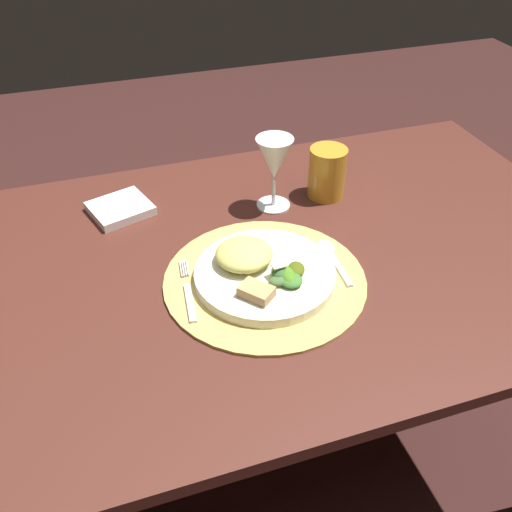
{
  "coord_description": "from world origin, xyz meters",
  "views": [
    {
      "loc": [
        -0.24,
        -0.78,
        1.4
      ],
      "look_at": [
        0.01,
        -0.02,
        0.77
      ],
      "focal_mm": 39.35,
      "sensor_mm": 36.0,
      "label": 1
    }
  ],
  "objects_px": {
    "dinner_plate": "(265,275)",
    "amber_tumbler": "(327,173)",
    "fork": "(188,293)",
    "wine_glass": "(274,161)",
    "spoon": "(330,253)",
    "dining_table": "(249,312)",
    "napkin": "(120,209)"
  },
  "relations": [
    {
      "from": "spoon",
      "to": "dinner_plate",
      "type": "bearing_deg",
      "value": -168.52
    },
    {
      "from": "dinner_plate",
      "to": "spoon",
      "type": "xyz_separation_m",
      "value": [
        0.14,
        0.03,
        -0.01
      ]
    },
    {
      "from": "dinner_plate",
      "to": "fork",
      "type": "height_order",
      "value": "dinner_plate"
    },
    {
      "from": "dining_table",
      "to": "amber_tumbler",
      "type": "distance_m",
      "value": 0.34
    },
    {
      "from": "dining_table",
      "to": "fork",
      "type": "bearing_deg",
      "value": -152.78
    },
    {
      "from": "wine_glass",
      "to": "napkin",
      "type": "bearing_deg",
      "value": 166.3
    },
    {
      "from": "dining_table",
      "to": "amber_tumbler",
      "type": "height_order",
      "value": "amber_tumbler"
    },
    {
      "from": "dining_table",
      "to": "fork",
      "type": "height_order",
      "value": "fork"
    },
    {
      "from": "dinner_plate",
      "to": "wine_glass",
      "type": "height_order",
      "value": "wine_glass"
    },
    {
      "from": "dinner_plate",
      "to": "napkin",
      "type": "height_order",
      "value": "dinner_plate"
    },
    {
      "from": "spoon",
      "to": "napkin",
      "type": "height_order",
      "value": "napkin"
    },
    {
      "from": "dinner_plate",
      "to": "spoon",
      "type": "bearing_deg",
      "value": 11.48
    },
    {
      "from": "dining_table",
      "to": "wine_glass",
      "type": "bearing_deg",
      "value": 56.38
    },
    {
      "from": "fork",
      "to": "napkin",
      "type": "bearing_deg",
      "value": 104.29
    },
    {
      "from": "dining_table",
      "to": "dinner_plate",
      "type": "relative_size",
      "value": 5.69
    },
    {
      "from": "dinner_plate",
      "to": "napkin",
      "type": "relative_size",
      "value": 2.15
    },
    {
      "from": "dinner_plate",
      "to": "amber_tumbler",
      "type": "xyz_separation_m",
      "value": [
        0.22,
        0.23,
        0.04
      ]
    },
    {
      "from": "fork",
      "to": "amber_tumbler",
      "type": "bearing_deg",
      "value": 32.8
    },
    {
      "from": "fork",
      "to": "wine_glass",
      "type": "height_order",
      "value": "wine_glass"
    },
    {
      "from": "napkin",
      "to": "spoon",
      "type": "bearing_deg",
      "value": -37.83
    },
    {
      "from": "dining_table",
      "to": "napkin",
      "type": "xyz_separation_m",
      "value": [
        -0.21,
        0.23,
        0.15
      ]
    },
    {
      "from": "dining_table",
      "to": "spoon",
      "type": "distance_m",
      "value": 0.21
    },
    {
      "from": "dining_table",
      "to": "dinner_plate",
      "type": "xyz_separation_m",
      "value": [
        0.01,
        -0.07,
        0.15
      ]
    },
    {
      "from": "napkin",
      "to": "wine_glass",
      "type": "xyz_separation_m",
      "value": [
        0.31,
        -0.08,
        0.1
      ]
    },
    {
      "from": "dinner_plate",
      "to": "wine_glass",
      "type": "relative_size",
      "value": 1.6
    },
    {
      "from": "spoon",
      "to": "amber_tumbler",
      "type": "relative_size",
      "value": 1.3
    },
    {
      "from": "wine_glass",
      "to": "spoon",
      "type": "bearing_deg",
      "value": -77.91
    },
    {
      "from": "dining_table",
      "to": "napkin",
      "type": "relative_size",
      "value": 12.21
    },
    {
      "from": "fork",
      "to": "amber_tumbler",
      "type": "height_order",
      "value": "amber_tumbler"
    },
    {
      "from": "wine_glass",
      "to": "amber_tumbler",
      "type": "distance_m",
      "value": 0.13
    },
    {
      "from": "dinner_plate",
      "to": "wine_glass",
      "type": "bearing_deg",
      "value": 66.88
    },
    {
      "from": "wine_glass",
      "to": "dinner_plate",
      "type": "bearing_deg",
      "value": -113.12
    }
  ]
}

